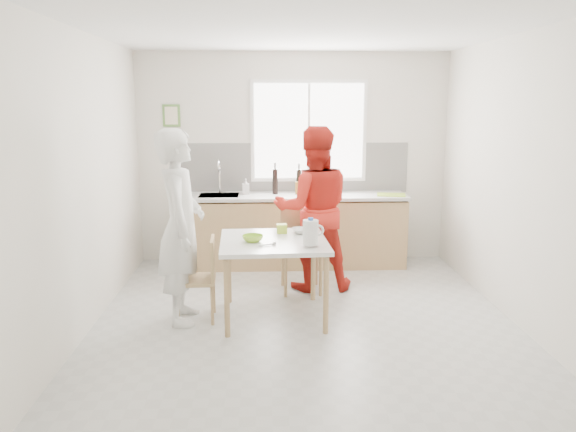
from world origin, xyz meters
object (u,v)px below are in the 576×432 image
at_px(dining_table, 274,248).
at_px(chair_left, 202,275).
at_px(bowl_green, 253,238).
at_px(milk_jug, 311,232).
at_px(wine_bottle_a, 275,181).
at_px(person_red, 313,209).
at_px(wine_bottle_b, 299,181).
at_px(person_white, 181,227).
at_px(chair_far, 301,243).
at_px(bowl_white, 302,231).

xyz_separation_m(dining_table, chair_left, (-0.69, -0.03, -0.25)).
distance_m(bowl_green, milk_jug, 0.58).
bearing_deg(wine_bottle_a, person_red, -67.74).
distance_m(bowl_green, wine_bottle_b, 2.09).
xyz_separation_m(person_white, person_red, (1.32, 0.90, -0.01)).
xyz_separation_m(chair_left, wine_bottle_b, (1.05, 1.97, 0.63)).
relative_size(dining_table, person_white, 0.57).
bearing_deg(chair_left, milk_jug, 74.54).
height_order(milk_jug, wine_bottle_a, wine_bottle_a).
bearing_deg(milk_jug, dining_table, 139.13).
relative_size(chair_left, bowl_green, 4.08).
relative_size(chair_left, wine_bottle_a, 2.52).
relative_size(chair_left, chair_far, 0.83).
bearing_deg(wine_bottle_b, bowl_white, -92.39).
relative_size(dining_table, wine_bottle_a, 3.29).
bearing_deg(bowl_white, wine_bottle_a, 98.51).
bearing_deg(milk_jug, chair_left, 164.54).
height_order(wine_bottle_a, wine_bottle_b, wine_bottle_a).
relative_size(chair_left, milk_jug, 3.23).
relative_size(person_red, milk_jug, 7.28).
xyz_separation_m(chair_left, chair_far, (1.00, 0.87, 0.09)).
distance_m(bowl_green, wine_bottle_a, 1.95).
bearing_deg(person_white, dining_table, -90.00).
bearing_deg(person_red, person_white, 31.77).
height_order(person_white, milk_jug, person_white).
distance_m(bowl_white, wine_bottle_a, 1.63).
xyz_separation_m(dining_table, bowl_green, (-0.20, -0.06, 0.11)).
relative_size(bowl_green, bowl_white, 0.98).
height_order(chair_far, wine_bottle_b, wine_bottle_b).
relative_size(person_white, bowl_white, 9.16).
xyz_separation_m(person_red, bowl_green, (-0.65, -0.92, -0.10)).
distance_m(chair_far, bowl_white, 0.64).
distance_m(person_white, milk_jug, 1.23).
bearing_deg(bowl_green, person_white, 178.18).
relative_size(chair_left, person_red, 0.44).
xyz_separation_m(chair_far, wine_bottle_b, (0.04, 1.10, 0.54)).
relative_size(chair_far, bowl_white, 4.82).
height_order(person_red, bowl_green, person_red).
bearing_deg(person_red, wine_bottle_a, -70.19).
distance_m(chair_left, person_white, 0.51).
bearing_deg(person_white, person_red, -58.23).
xyz_separation_m(person_red, wine_bottle_a, (-0.40, 0.99, 0.17)).
distance_m(dining_table, person_red, 1.00).
xyz_separation_m(chair_far, bowl_white, (-0.03, -0.57, 0.27)).
height_order(person_red, bowl_white, person_red).
distance_m(dining_table, milk_jug, 0.48).
bearing_deg(person_red, bowl_green, 52.24).
height_order(bowl_green, wine_bottle_b, wine_bottle_b).
distance_m(chair_far, milk_jug, 1.17).
xyz_separation_m(bowl_white, milk_jug, (0.05, -0.53, 0.11)).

